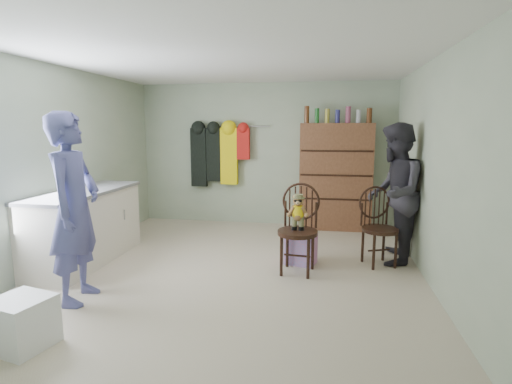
% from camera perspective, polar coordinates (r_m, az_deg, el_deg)
% --- Properties ---
extents(ground_plane, '(5.00, 5.00, 0.00)m').
position_cam_1_polar(ground_plane, '(4.98, -3.29, -11.14)').
color(ground_plane, beige).
rests_on(ground_plane, ground).
extents(room_walls, '(5.00, 5.00, 5.00)m').
position_cam_1_polar(room_walls, '(5.19, -2.10, 7.52)').
color(room_walls, '#A6B396').
rests_on(room_walls, ground).
extents(counter, '(0.64, 1.86, 0.94)m').
position_cam_1_polar(counter, '(5.61, -23.20, -4.52)').
color(counter, silver).
rests_on(counter, ground).
extents(plastic_tub, '(0.50, 0.48, 0.40)m').
position_cam_1_polar(plastic_tub, '(3.82, -30.49, -15.78)').
color(plastic_tub, white).
rests_on(plastic_tub, ground).
extents(chair_front, '(0.53, 0.53, 1.07)m').
position_cam_1_polar(chair_front, '(4.81, 6.10, -4.20)').
color(chair_front, black).
rests_on(chair_front, ground).
extents(chair_far, '(0.57, 0.57, 0.99)m').
position_cam_1_polar(chair_far, '(5.30, 17.02, -4.28)').
color(chair_far, black).
rests_on(chair_far, ground).
extents(striped_bag, '(0.43, 0.36, 0.39)m').
position_cam_1_polar(striped_bag, '(5.19, 6.41, -8.07)').
color(striped_bag, pink).
rests_on(striped_bag, ground).
extents(person_left, '(0.54, 0.74, 1.89)m').
position_cam_1_polar(person_left, '(4.32, -24.52, -2.14)').
color(person_left, '#4E5190').
rests_on(person_left, ground).
extents(person_right, '(0.85, 1.00, 1.79)m').
position_cam_1_polar(person_right, '(5.36, 19.12, -0.25)').
color(person_right, '#2D2B33').
rests_on(person_right, ground).
extents(dresser, '(1.20, 0.39, 2.08)m').
position_cam_1_polar(dresser, '(6.89, 11.29, 2.23)').
color(dresser, brown).
rests_on(dresser, ground).
extents(coat_rack, '(1.42, 0.12, 1.09)m').
position_cam_1_polar(coat_rack, '(7.20, -5.48, 5.35)').
color(coat_rack, '#99999E').
rests_on(coat_rack, ground).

